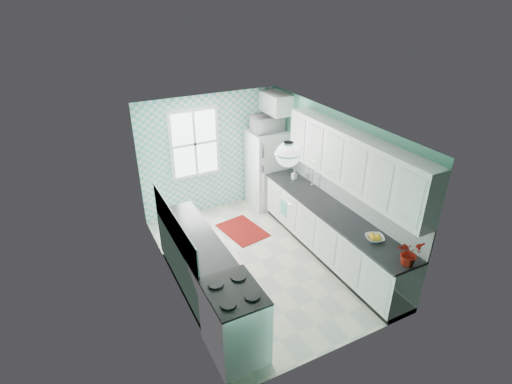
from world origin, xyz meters
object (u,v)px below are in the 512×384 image
fridge (267,169)px  microwave (267,123)px  fruit_bowl (375,238)px  sink (304,189)px  potted_plant (409,253)px  ceiling_light (288,155)px  stove (235,321)px

fridge → microwave: size_ratio=2.74×
fridge → fruit_bowl: fridge is taller
sink → potted_plant: size_ratio=1.45×
fridge → sink: 1.32m
sink → potted_plant: 2.60m
ceiling_light → microwave: ceiling_light is taller
fruit_bowl → potted_plant: 0.67m
ceiling_light → fruit_bowl: (1.20, -0.64, -1.35)m
ceiling_light → fruit_bowl: size_ratio=1.29×
microwave → fruit_bowl: bearing=91.8°
sink → microwave: microwave is taller
ceiling_light → fridge: ceiling_light is taller
sink → microwave: 1.61m
fridge → potted_plant: bearing=-91.5°
fridge → fruit_bowl: bearing=-91.2°
fridge → stove: 4.12m
ceiling_light → sink: bearing=47.2°
fridge → sink: size_ratio=3.17×
stove → fruit_bowl: stove is taller
ceiling_light → stove: (-1.20, -0.79, -1.79)m
ceiling_light → stove: 2.30m
ceiling_light → fruit_bowl: bearing=-28.0°
stove → fruit_bowl: bearing=5.7°
fridge → potted_plant: (0.09, -3.90, 0.28)m
stove → microwave: 4.32m
microwave → stove: bearing=56.1°
stove → potted_plant: 2.52m
fridge → sink: fridge is taller
fridge → potted_plant: fridge is taller
stove → potted_plant: (2.40, -0.50, 0.59)m
microwave → potted_plant: bearing=91.5°
stove → sink: size_ratio=1.91×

